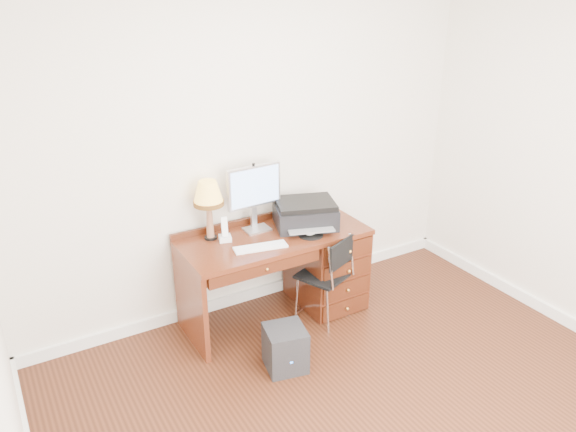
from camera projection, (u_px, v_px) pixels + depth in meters
ground at (380, 420)px, 3.62m from camera, size 4.00×4.00×0.00m
room_shell at (326, 360)px, 4.10m from camera, size 4.00×4.00×4.00m
desk at (308, 263)px, 4.72m from camera, size 1.50×0.67×0.75m
monitor at (254, 190)px, 4.41m from camera, size 0.47×0.16×0.53m
keyboard at (261, 247)px, 4.22m from camera, size 0.42×0.19×0.02m
mouse_pad at (311, 234)px, 4.42m from camera, size 0.20×0.20×0.04m
printer at (305, 214)px, 4.56m from camera, size 0.58×0.51×0.21m
leg_lamp at (208, 197)px, 4.23m from camera, size 0.23×0.23×0.48m
phone at (225, 234)px, 4.32m from camera, size 0.11×0.11×0.20m
pen_cup at (286, 215)px, 4.66m from camera, size 0.08×0.08×0.10m
chair at (327, 272)px, 4.48m from camera, size 0.46×0.47×0.75m
equipment_box at (285, 348)px, 4.05m from camera, size 0.33×0.33×0.33m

